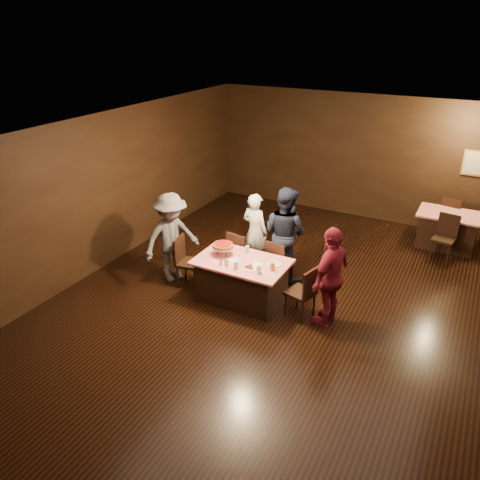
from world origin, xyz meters
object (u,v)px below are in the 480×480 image
(diner_grey_knit, at_px, (171,238))
(chair_back_far, at_px, (451,217))
(main_table, at_px, (242,280))
(glass_front_right, at_px, (259,270))
(pizza_stand, at_px, (223,246))
(plate_empty, at_px, (275,264))
(chair_end_left, at_px, (189,262))
(chair_end_right, at_px, (301,291))
(glass_front_left, at_px, (236,265))
(glass_amber, at_px, (272,266))
(diner_navy_hoodie, at_px, (285,233))
(chair_back_near, at_px, (444,238))
(glass_back, at_px, (247,250))
(diner_red_shirt, at_px, (331,277))
(chair_far_left, at_px, (242,254))
(back_table, at_px, (447,230))
(chair_far_right, at_px, (280,263))
(diner_white_jacket, at_px, (255,232))

(diner_grey_knit, bearing_deg, chair_back_far, -19.40)
(main_table, relative_size, glass_front_right, 11.43)
(chair_back_far, relative_size, diner_grey_knit, 0.55)
(pizza_stand, distance_m, plate_empty, 0.97)
(chair_back_far, bearing_deg, diner_grey_knit, 56.61)
(chair_end_left, height_order, chair_end_right, same)
(chair_end_right, bearing_deg, glass_front_left, -60.01)
(diner_grey_knit, relative_size, glass_amber, 12.38)
(main_table, distance_m, glass_front_left, 0.55)
(diner_navy_hoodie, bearing_deg, chair_end_right, 139.72)
(chair_back_near, bearing_deg, chair_end_left, -132.33)
(chair_back_near, distance_m, pizza_stand, 4.70)
(glass_back, bearing_deg, chair_end_left, -164.05)
(chair_back_far, height_order, diner_navy_hoodie, diner_navy_hoodie)
(plate_empty, relative_size, glass_front_right, 1.79)
(chair_end_left, bearing_deg, chair_back_near, -59.46)
(diner_grey_knit, relative_size, diner_red_shirt, 1.01)
(plate_empty, height_order, glass_back, glass_back)
(chair_far_left, xyz_separation_m, glass_amber, (1.00, -0.80, 0.37))
(back_table, xyz_separation_m, diner_red_shirt, (-1.37, -3.97, 0.47))
(main_table, xyz_separation_m, diner_grey_knit, (-1.50, 0.04, 0.48))
(chair_far_right, xyz_separation_m, glass_front_right, (0.05, -1.00, 0.37))
(chair_far_right, xyz_separation_m, chair_end_left, (-1.50, -0.75, 0.00))
(diner_grey_knit, height_order, pizza_stand, diner_grey_knit)
(diner_grey_knit, bearing_deg, chair_end_right, -66.19)
(glass_amber, bearing_deg, chair_far_right, 104.04)
(glass_front_right, xyz_separation_m, glass_amber, (0.15, 0.20, 0.00))
(diner_navy_hoodie, bearing_deg, chair_far_right, 117.36)
(chair_back_far, relative_size, glass_amber, 6.79)
(main_table, bearing_deg, glass_front_left, -80.54)
(glass_front_right, bearing_deg, diner_white_jacket, 118.77)
(plate_empty, relative_size, glass_front_left, 1.79)
(chair_back_far, bearing_deg, main_table, 68.23)
(chair_back_near, distance_m, glass_front_left, 4.65)
(back_table, height_order, chair_end_left, chair_end_left)
(plate_empty, bearing_deg, diner_red_shirt, -5.49)
(main_table, bearing_deg, chair_back_near, 48.59)
(diner_white_jacket, bearing_deg, main_table, 116.97)
(glass_front_left, bearing_deg, chair_far_left, 113.20)
(chair_back_far, bearing_deg, chair_far_right, 67.44)
(chair_end_right, xyz_separation_m, chair_back_near, (1.83, 3.32, 0.00))
(chair_back_near, height_order, glass_front_right, chair_back_near)
(diner_white_jacket, distance_m, glass_front_left, 1.52)
(back_table, height_order, glass_amber, glass_amber)
(chair_far_right, distance_m, glass_front_right, 1.07)
(chair_back_far, bearing_deg, chair_end_left, 59.53)
(diner_red_shirt, bearing_deg, chair_end_right, -72.46)
(main_table, bearing_deg, diner_red_shirt, 1.93)
(pizza_stand, bearing_deg, glass_front_right, -19.44)
(chair_back_far, relative_size, diner_navy_hoodie, 0.52)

